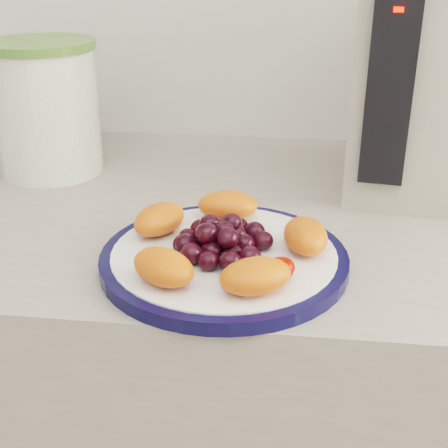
# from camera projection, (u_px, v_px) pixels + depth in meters

# --- Properties ---
(plate_rim) EXTENTS (0.27, 0.27, 0.01)m
(plate_rim) POSITION_uv_depth(u_px,v_px,m) (224.00, 259.00, 0.68)
(plate_rim) COLOR #0A0B34
(plate_rim) RESTS_ON counter
(plate_face) EXTENTS (0.24, 0.24, 0.02)m
(plate_face) POSITION_uv_depth(u_px,v_px,m) (224.00, 259.00, 0.68)
(plate_face) COLOR white
(plate_face) RESTS_ON counter
(canister) EXTENTS (0.19, 0.19, 0.18)m
(canister) POSITION_uv_depth(u_px,v_px,m) (47.00, 112.00, 0.91)
(canister) COLOR #566C26
(canister) RESTS_ON counter
(canister_lid) EXTENTS (0.20, 0.20, 0.01)m
(canister_lid) POSITION_uv_depth(u_px,v_px,m) (39.00, 45.00, 0.87)
(canister_lid) COLOR #597D36
(canister_lid) RESTS_ON canister
(appliance_body) EXTENTS (0.21, 0.27, 0.32)m
(appliance_body) POSITION_uv_depth(u_px,v_px,m) (426.00, 73.00, 0.84)
(appliance_body) COLOR #B1A998
(appliance_body) RESTS_ON counter
(appliance_panel) EXTENTS (0.06, 0.03, 0.23)m
(appliance_panel) POSITION_uv_depth(u_px,v_px,m) (390.00, 89.00, 0.73)
(appliance_panel) COLOR black
(appliance_panel) RESTS_ON appliance_body
(appliance_led) EXTENTS (0.01, 0.01, 0.01)m
(appliance_led) POSITION_uv_depth(u_px,v_px,m) (399.00, 9.00, 0.69)
(appliance_led) COLOR #FF0C05
(appliance_led) RESTS_ON appliance_panel
(fruit_plate) EXTENTS (0.23, 0.23, 0.04)m
(fruit_plate) POSITION_uv_depth(u_px,v_px,m) (224.00, 240.00, 0.66)
(fruit_plate) COLOR #F34A18
(fruit_plate) RESTS_ON plate_face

